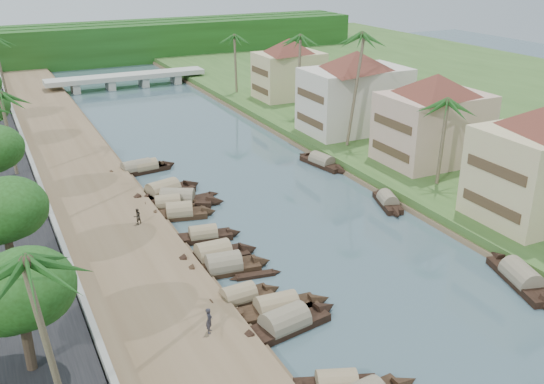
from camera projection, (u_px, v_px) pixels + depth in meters
name	position (u px, v px, depth m)	size (l,w,h in m)	color
ground	(345.00, 262.00, 48.45)	(220.00, 220.00, 0.00)	#3D545C
left_bank	(93.00, 204.00, 58.38)	(10.00, 180.00, 0.80)	brown
right_bank	(389.00, 151.00, 72.62)	(16.00, 180.00, 1.20)	#315321
retaining_wall	(46.00, 202.00, 56.31)	(0.40, 180.00, 1.10)	gray
treeline	(94.00, 44.00, 130.09)	(120.00, 14.00, 8.00)	#19390F
bridge	(127.00, 78.00, 107.67)	(28.00, 4.00, 2.40)	#A4A59B
building_mid	(434.00, 117.00, 65.96)	(14.11, 14.11, 9.70)	tan
building_far	(355.00, 91.00, 77.09)	(15.59, 15.59, 10.20)	beige
building_distant	(289.00, 68.00, 94.32)	(12.62, 12.62, 9.20)	tan
sampan_2	(277.00, 309.00, 41.41)	(8.39, 2.29, 2.19)	black
sampan_3	(285.00, 324.00, 39.67)	(8.99, 3.23, 2.35)	black
sampan_4	(239.00, 298.00, 42.66)	(6.96, 1.92, 2.00)	black
sampan_5	(213.00, 256.00, 48.43)	(7.89, 2.34, 2.47)	black
sampan_6	(224.00, 267.00, 46.78)	(8.01, 2.84, 2.33)	black
sampan_7	(203.00, 236.00, 51.86)	(7.01, 2.53, 1.88)	black
sampan_8	(179.00, 213.00, 56.19)	(7.23, 3.25, 2.19)	black
sampan_9	(178.00, 200.00, 59.16)	(9.17, 6.12, 2.37)	black
sampan_10	(168.00, 205.00, 58.07)	(7.13, 2.89, 1.96)	black
sampan_11	(163.00, 193.00, 60.89)	(9.28, 4.40, 2.56)	black
sampan_12	(137.00, 170.00, 67.20)	(9.40, 2.81, 2.20)	black
sampan_13	(146.00, 168.00, 67.62)	(7.50, 2.43, 2.04)	black
sampan_14	(521.00, 279.00, 45.14)	(4.37, 9.66, 2.30)	black
sampan_15	(388.00, 202.00, 58.79)	(3.43, 6.97, 1.89)	black
sampan_16	(322.00, 162.00, 69.51)	(3.15, 8.59, 2.08)	black
canoe_1	(255.00, 275.00, 46.20)	(4.27, 1.31, 0.68)	black
canoe_2	(193.00, 199.00, 60.24)	(5.93, 1.46, 0.85)	black
palm_1	(446.00, 103.00, 58.07)	(3.20, 3.20, 10.03)	#715F4B
palm_2	(355.00, 38.00, 68.24)	(3.20, 3.20, 14.56)	#715F4B
palm_3	(299.00, 38.00, 81.71)	(3.20, 3.20, 12.56)	#715F4B
palm_4	(38.00, 262.00, 27.27)	(3.20, 3.20, 10.57)	#715F4B
palm_6	(3.00, 96.00, 60.05)	(3.20, 3.20, 10.02)	#715F4B
palm_7	(235.00, 37.00, 96.16)	(3.20, 3.20, 10.65)	#715F4B
tree_1	(18.00, 291.00, 32.17)	(5.21, 5.21, 7.21)	#423426
tree_2	(3.00, 211.00, 41.33)	(5.23, 5.23, 7.44)	#423426
tree_6	(370.00, 79.00, 82.24)	(4.78, 4.78, 7.63)	#423426
person_near	(209.00, 320.00, 37.93)	(0.63, 0.41, 1.73)	#2D2B34
person_far	(137.00, 216.00, 52.95)	(0.69, 0.54, 1.43)	#332D24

